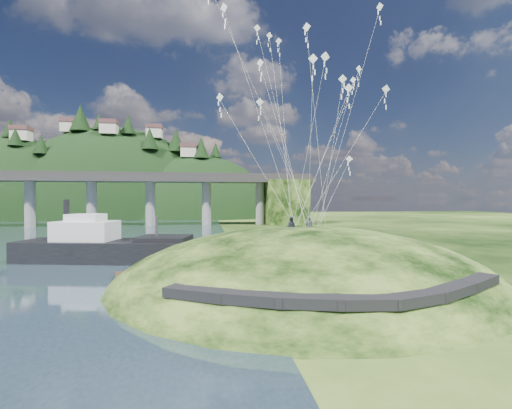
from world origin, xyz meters
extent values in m
plane|color=black|center=(0.00, 0.00, 0.00)|extent=(320.00, 320.00, 0.00)
ellipsoid|color=black|center=(8.00, 2.00, -1.50)|extent=(36.00, 32.00, 13.00)
cube|color=black|center=(-1.50, -8.00, 2.03)|extent=(4.32, 3.62, 0.71)
cube|color=black|center=(1.50, -9.65, 2.09)|extent=(4.10, 2.97, 0.61)
cube|color=black|center=(4.50, -10.65, 2.08)|extent=(3.85, 2.37, 0.62)
cube|color=black|center=(7.50, -11.10, 2.04)|extent=(3.62, 1.83, 0.66)
cube|color=black|center=(10.50, -10.90, 2.05)|extent=(3.82, 2.27, 0.68)
cube|color=black|center=(13.50, -9.95, 2.14)|extent=(4.11, 2.97, 0.71)
cube|color=black|center=(16.50, -8.40, 2.16)|extent=(4.26, 3.43, 0.66)
cube|color=#2D2B2B|center=(-50.00, 70.00, 13.00)|extent=(160.00, 9.00, 1.60)
cube|color=#2D2B2B|center=(-50.00, 70.00, 14.40)|extent=(160.00, 0.40, 1.20)
cube|color=#2D2B2B|center=(-50.00, 74.30, 14.40)|extent=(160.00, 0.40, 1.20)
cylinder|color=gray|center=(-47.50, 70.00, 6.50)|extent=(2.60, 2.60, 13.00)
cylinder|color=gray|center=(-32.00, 70.00, 6.50)|extent=(2.60, 2.60, 13.00)
cylinder|color=gray|center=(-16.50, 70.00, 6.50)|extent=(2.60, 2.60, 13.00)
cylinder|color=gray|center=(-1.00, 70.00, 6.50)|extent=(2.60, 2.60, 13.00)
cylinder|color=gray|center=(14.50, 70.00, 6.50)|extent=(2.60, 2.60, 13.00)
cube|color=black|center=(22.00, 70.00, 6.50)|extent=(12.00, 11.00, 13.00)
ellipsoid|color=black|center=(-78.00, 120.00, -8.00)|extent=(84.00, 60.00, 80.00)
ellipsoid|color=black|center=(-40.00, 126.00, -6.00)|extent=(96.00, 68.00, 88.00)
ellipsoid|color=black|center=(-5.00, 118.00, -10.00)|extent=(76.00, 56.00, 72.00)
cone|color=black|center=(-75.52, 114.91, 34.54)|extent=(5.61, 5.61, 7.39)
cone|color=black|center=(-69.59, 107.07, 30.04)|extent=(5.08, 5.08, 6.69)
cone|color=black|center=(-60.58, 106.17, 27.34)|extent=(5.29, 5.29, 6.96)
cone|color=black|center=(-49.87, 114.63, 39.23)|extent=(8.01, 8.01, 10.54)
cone|color=black|center=(-42.87, 114.06, 37.88)|extent=(4.97, 4.97, 6.54)
cone|color=black|center=(-31.40, 112.04, 36.68)|extent=(5.83, 5.83, 7.67)
cone|color=black|center=(-22.45, 107.08, 30.58)|extent=(6.47, 6.47, 8.51)
cone|color=black|center=(-13.22, 113.99, 31.23)|extent=(7.13, 7.13, 9.38)
cone|color=black|center=(-3.12, 109.03, 27.87)|extent=(6.56, 6.56, 8.63)
cone|color=black|center=(2.77, 114.63, 27.68)|extent=(4.88, 4.88, 6.42)
cube|color=beige|center=(-70.00, 112.00, 31.29)|extent=(6.00, 5.00, 4.00)
cube|color=brown|center=(-70.00, 112.00, 33.99)|extent=(6.40, 5.40, 1.60)
cube|color=beige|center=(-55.00, 118.00, 35.99)|extent=(6.00, 5.00, 4.00)
cube|color=brown|center=(-55.00, 118.00, 38.69)|extent=(6.40, 5.40, 1.60)
cube|color=beige|center=(-38.00, 110.00, 34.28)|extent=(6.00, 5.00, 4.00)
cube|color=brown|center=(-38.00, 110.00, 36.98)|extent=(6.40, 5.40, 1.60)
cube|color=beige|center=(-22.00, 116.00, 34.18)|extent=(6.00, 5.00, 4.00)
cube|color=brown|center=(-22.00, 116.00, 36.88)|extent=(6.40, 5.40, 1.60)
cube|color=beige|center=(-8.00, 110.00, 25.88)|extent=(6.00, 5.00, 4.00)
cube|color=brown|center=(-8.00, 110.00, 28.58)|extent=(6.40, 5.40, 1.60)
cube|color=black|center=(-12.67, 14.95, 1.26)|extent=(22.12, 10.02, 2.53)
cube|color=silver|center=(-15.52, 15.54, 3.50)|extent=(7.52, 5.56, 2.72)
cube|color=silver|center=(-15.52, 15.54, 5.15)|extent=(4.39, 3.64, 1.17)
cube|color=black|center=(-6.00, 13.58, 2.82)|extent=(6.69, 5.93, 0.58)
cylinder|color=black|center=(-17.90, 16.03, 6.32)|extent=(0.68, 0.68, 2.33)
cylinder|color=#2D2B2B|center=(-6.96, 13.78, 4.08)|extent=(0.23, 0.23, 2.92)
cube|color=#372116|center=(-3.48, 6.50, 0.40)|extent=(12.54, 4.85, 0.31)
cylinder|color=#372116|center=(-8.66, 5.23, 0.18)|extent=(0.27, 0.27, 0.89)
cylinder|color=#372116|center=(-6.07, 5.87, 0.18)|extent=(0.27, 0.27, 0.89)
cylinder|color=#372116|center=(-3.48, 6.50, 0.18)|extent=(0.27, 0.27, 0.89)
cylinder|color=#372116|center=(-0.89, 7.13, 0.18)|extent=(0.27, 0.27, 0.89)
cylinder|color=#372116|center=(1.70, 7.76, 0.18)|extent=(0.27, 0.27, 0.89)
imported|color=#292D37|center=(8.27, 1.74, 5.98)|extent=(0.82, 0.65, 1.97)
imported|color=#292D37|center=(6.72, 2.22, 5.93)|extent=(1.15, 1.07, 1.89)
cube|color=white|center=(16.46, 9.10, 22.57)|extent=(0.79, 0.29, 0.81)
cube|color=white|center=(16.46, 9.10, 21.99)|extent=(0.10, 0.07, 0.47)
cube|color=white|center=(16.46, 9.10, 21.41)|extent=(0.10, 0.07, 0.47)
cube|color=white|center=(16.46, 9.10, 20.84)|extent=(0.10, 0.07, 0.47)
cube|color=white|center=(7.62, 11.97, 26.50)|extent=(0.69, 0.36, 0.72)
cube|color=white|center=(7.62, 11.97, 25.97)|extent=(0.10, 0.03, 0.43)
cube|color=white|center=(7.62, 11.97, 25.45)|extent=(0.10, 0.03, 0.43)
cube|color=white|center=(7.62, 11.97, 24.92)|extent=(0.10, 0.03, 0.43)
cube|color=white|center=(5.56, 6.94, 24.66)|extent=(0.67, 0.17, 0.67)
cube|color=white|center=(5.56, 6.94, 24.18)|extent=(0.09, 0.05, 0.39)
cube|color=white|center=(5.56, 6.94, 23.70)|extent=(0.09, 0.05, 0.39)
cube|color=white|center=(5.56, 6.94, 23.22)|extent=(0.09, 0.05, 0.39)
cube|color=white|center=(16.82, 3.67, 18.57)|extent=(0.83, 0.31, 0.80)
cube|color=white|center=(16.82, 3.67, 17.98)|extent=(0.11, 0.05, 0.48)
cube|color=white|center=(16.82, 3.67, 17.40)|extent=(0.11, 0.05, 0.48)
cube|color=white|center=(16.82, 3.67, 16.81)|extent=(0.11, 0.05, 0.48)
cube|color=white|center=(9.94, 2.20, 20.78)|extent=(0.89, 0.27, 0.87)
cube|color=white|center=(9.94, 2.20, 20.15)|extent=(0.12, 0.06, 0.51)
cube|color=white|center=(9.94, 2.20, 19.53)|extent=(0.12, 0.06, 0.51)
cube|color=white|center=(9.94, 2.20, 18.90)|extent=(0.12, 0.06, 0.51)
cube|color=white|center=(4.73, 10.14, 26.95)|extent=(0.78, 0.21, 0.77)
cube|color=white|center=(4.73, 10.14, 26.39)|extent=(0.10, 0.05, 0.45)
cube|color=white|center=(4.73, 10.14, 25.84)|extent=(0.10, 0.05, 0.45)
cube|color=white|center=(4.73, 10.14, 25.28)|extent=(0.10, 0.05, 0.45)
cube|color=white|center=(4.82, 8.43, 22.35)|extent=(0.68, 0.55, 0.83)
cube|color=white|center=(4.82, 8.43, 21.76)|extent=(0.11, 0.07, 0.49)
cube|color=white|center=(4.82, 8.43, 21.17)|extent=(0.11, 0.07, 0.49)
cube|color=white|center=(4.82, 8.43, 20.58)|extent=(0.11, 0.07, 0.49)
cube|color=white|center=(0.41, 7.50, 18.18)|extent=(0.70, 0.58, 0.86)
cube|color=white|center=(0.41, 7.50, 17.57)|extent=(0.11, 0.07, 0.50)
cube|color=white|center=(0.41, 7.50, 16.95)|extent=(0.11, 0.07, 0.50)
cube|color=white|center=(0.41, 7.50, 16.34)|extent=(0.11, 0.07, 0.50)
cube|color=white|center=(-0.67, 2.58, 25.14)|extent=(0.10, 0.05, 0.44)
cube|color=white|center=(16.56, 10.88, 21.94)|extent=(0.57, 0.53, 0.71)
cube|color=white|center=(16.56, 10.88, 21.41)|extent=(0.09, 0.06, 0.43)
cube|color=white|center=(16.56, 10.88, 20.89)|extent=(0.09, 0.06, 0.43)
cube|color=white|center=(16.56, 10.88, 20.36)|extent=(0.09, 0.06, 0.43)
cube|color=white|center=(13.88, 5.97, 19.30)|extent=(0.82, 0.42, 0.86)
cube|color=white|center=(13.88, 5.97, 18.67)|extent=(0.12, 0.04, 0.51)
cube|color=white|center=(13.88, 5.97, 18.04)|extent=(0.12, 0.04, 0.51)
cube|color=white|center=(13.88, 5.97, 17.41)|extent=(0.12, 0.04, 0.51)
cube|color=white|center=(15.26, 8.93, 12.16)|extent=(0.64, 0.49, 0.75)
cube|color=white|center=(15.26, 8.93, 11.62)|extent=(0.10, 0.05, 0.44)
cube|color=white|center=(15.26, 8.93, 11.07)|extent=(0.10, 0.05, 0.44)
cube|color=white|center=(15.26, 8.93, 10.53)|extent=(0.10, 0.05, 0.44)
cube|color=white|center=(15.76, 3.03, 26.31)|extent=(0.42, 0.63, 0.70)
cube|color=white|center=(15.76, 3.03, 25.79)|extent=(0.08, 0.07, 0.42)
cube|color=white|center=(15.76, 3.03, 25.28)|extent=(0.08, 0.07, 0.42)
cube|color=white|center=(15.76, 3.03, 24.76)|extent=(0.08, 0.07, 0.42)
cube|color=white|center=(12.65, 4.62, 19.70)|extent=(0.82, 0.35, 0.84)
cube|color=white|center=(12.65, 4.62, 19.09)|extent=(0.11, 0.03, 0.50)
cube|color=white|center=(12.65, 4.62, 18.48)|extent=(0.11, 0.03, 0.50)
cube|color=white|center=(12.65, 4.62, 17.87)|extent=(0.11, 0.03, 0.50)
cube|color=white|center=(4.53, 6.95, 17.71)|extent=(0.82, 0.24, 0.80)
cube|color=white|center=(4.53, 6.95, 17.13)|extent=(0.11, 0.05, 0.47)
cube|color=white|center=(4.53, 6.95, 16.55)|extent=(0.11, 0.05, 0.47)
cube|color=white|center=(4.53, 6.95, 15.97)|extent=(0.11, 0.05, 0.47)
cube|color=white|center=(0.53, 1.31, 24.05)|extent=(0.59, 0.54, 0.75)
cube|color=white|center=(0.53, 1.31, 23.51)|extent=(0.10, 0.06, 0.44)
cube|color=white|center=(0.53, 1.31, 22.97)|extent=(0.10, 0.06, 0.44)
cube|color=white|center=(0.53, 1.31, 22.42)|extent=(0.10, 0.06, 0.44)
cube|color=white|center=(7.11, -1.33, 21.58)|extent=(0.55, 0.46, 0.67)
cube|color=white|center=(7.11, -1.33, 21.09)|extent=(0.09, 0.06, 0.40)
cube|color=white|center=(7.11, -1.33, 20.61)|extent=(0.09, 0.06, 0.40)
cube|color=white|center=(7.11, -1.33, 20.13)|extent=(0.09, 0.06, 0.40)
cube|color=white|center=(6.54, -4.82, 17.58)|extent=(0.68, 0.15, 0.68)
cube|color=white|center=(6.54, -4.82, 17.10)|extent=(0.09, 0.02, 0.40)
cube|color=white|center=(6.54, -4.82, 16.61)|extent=(0.09, 0.02, 0.40)
cube|color=white|center=(6.54, -4.82, 16.13)|extent=(0.09, 0.02, 0.40)
camera|label=1|loc=(-1.00, -28.49, 7.61)|focal=24.00mm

